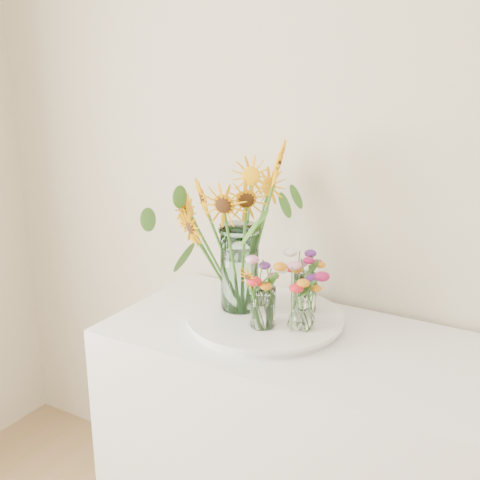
% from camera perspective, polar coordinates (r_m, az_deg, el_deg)
% --- Properties ---
extents(counter, '(1.40, 0.60, 0.90)m').
position_cam_1_polar(counter, '(2.07, 8.02, -20.97)').
color(counter, white).
rests_on(counter, ground_plane).
extents(tray, '(0.48, 0.48, 0.02)m').
position_cam_1_polar(tray, '(1.93, 2.39, -7.59)').
color(tray, white).
rests_on(tray, counter).
extents(mason_jar, '(0.13, 0.13, 0.29)m').
position_cam_1_polar(mason_jar, '(1.93, -0.04, -2.66)').
color(mason_jar, '#ACDBD0').
rests_on(mason_jar, tray).
extents(sunflower_bouquet, '(0.72, 0.72, 0.55)m').
position_cam_1_polar(sunflower_bouquet, '(1.89, -0.05, 1.16)').
color(sunflower_bouquet, '#E69C04').
rests_on(sunflower_bouquet, tray).
extents(small_vase_a, '(0.08, 0.08, 0.13)m').
position_cam_1_polar(small_vase_a, '(1.82, 2.17, -6.42)').
color(small_vase_a, white).
rests_on(small_vase_a, tray).
extents(wildflower_posy_a, '(0.17, 0.17, 0.22)m').
position_cam_1_polar(wildflower_posy_a, '(1.81, 2.18, -5.11)').
color(wildflower_posy_a, orange).
rests_on(wildflower_posy_a, tray).
extents(small_vase_b, '(0.08, 0.08, 0.12)m').
position_cam_1_polar(small_vase_b, '(1.82, 5.91, -6.78)').
color(small_vase_b, white).
rests_on(small_vase_b, tray).
extents(wildflower_posy_b, '(0.20, 0.20, 0.21)m').
position_cam_1_polar(wildflower_posy_b, '(1.81, 5.95, -5.48)').
color(wildflower_posy_b, orange).
rests_on(wildflower_posy_b, tray).
extents(small_vase_c, '(0.10, 0.10, 0.13)m').
position_cam_1_polar(small_vase_c, '(1.94, 6.16, -5.03)').
color(small_vase_c, white).
rests_on(small_vase_c, tray).
extents(wildflower_posy_c, '(0.17, 0.17, 0.22)m').
position_cam_1_polar(wildflower_posy_c, '(1.93, 6.20, -3.79)').
color(wildflower_posy_c, orange).
rests_on(wildflower_posy_c, tray).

